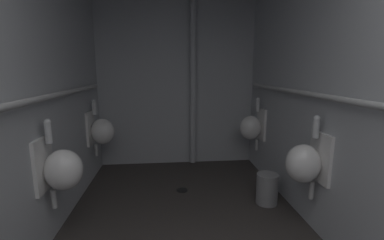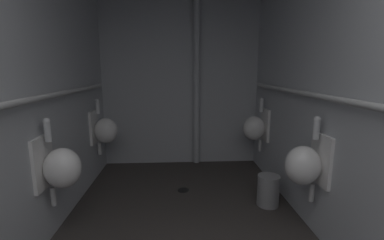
# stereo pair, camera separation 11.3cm
# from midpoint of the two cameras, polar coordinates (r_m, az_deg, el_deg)

# --- Properties ---
(wall_left) EXTENTS (0.06, 4.00, 2.66)m
(wall_left) POSITION_cam_midpoint_polar(r_m,az_deg,el_deg) (2.36, -31.15, 6.08)
(wall_left) COLOR #B5B9BE
(wall_left) RESTS_ON ground
(wall_right) EXTENTS (0.06, 4.00, 2.66)m
(wall_right) POSITION_cam_midpoint_polar(r_m,az_deg,el_deg) (2.47, 29.23, 6.41)
(wall_right) COLOR #B5B9BE
(wall_right) RESTS_ON ground
(wall_back) EXTENTS (2.47, 0.06, 2.66)m
(wall_back) POSITION_cam_midpoint_polar(r_m,az_deg,el_deg) (4.06, -1.70, 9.00)
(wall_back) COLOR #B5B9BE
(wall_back) RESTS_ON ground
(urinal_left_mid) EXTENTS (0.32, 0.30, 0.76)m
(urinal_left_mid) POSITION_cam_midpoint_polar(r_m,az_deg,el_deg) (2.44, -25.49, -9.11)
(urinal_left_mid) COLOR white
(urinal_left_far) EXTENTS (0.32, 0.30, 0.76)m
(urinal_left_far) POSITION_cam_midpoint_polar(r_m,az_deg,el_deg) (3.68, -17.61, -2.03)
(urinal_left_far) COLOR white
(urinal_right_mid) EXTENTS (0.32, 0.30, 0.76)m
(urinal_right_mid) POSITION_cam_midpoint_polar(r_m,az_deg,el_deg) (2.49, 24.52, -8.67)
(urinal_right_mid) COLOR white
(urinal_right_far) EXTENTS (0.32, 0.30, 0.76)m
(urinal_right_far) POSITION_cam_midpoint_polar(r_m,az_deg,el_deg) (3.77, 14.42, -1.56)
(urinal_right_far) COLOR white
(supply_pipe_left) EXTENTS (0.06, 3.24, 0.06)m
(supply_pipe_left) POSITION_cam_midpoint_polar(r_m,az_deg,el_deg) (2.33, -28.88, 4.17)
(supply_pipe_left) COLOR #B2B2B2
(supply_pipe_right) EXTENTS (0.06, 3.30, 0.06)m
(supply_pipe_right) POSITION_cam_midpoint_polar(r_m,az_deg,el_deg) (2.43, 27.13, 4.55)
(supply_pipe_right) COLOR #B2B2B2
(standpipe_back_wall) EXTENTS (0.09, 0.09, 2.61)m
(standpipe_back_wall) POSITION_cam_midpoint_polar(r_m,az_deg,el_deg) (3.96, 1.83, 8.95)
(standpipe_back_wall) COLOR #B5B9BE
(standpipe_back_wall) RESTS_ON ground
(floor_drain) EXTENTS (0.14, 0.14, 0.01)m
(floor_drain) POSITION_cam_midpoint_polar(r_m,az_deg,el_deg) (3.35, -0.91, -14.90)
(floor_drain) COLOR black
(floor_drain) RESTS_ON ground
(waste_bin) EXTENTS (0.24, 0.24, 0.34)m
(waste_bin) POSITION_cam_midpoint_polar(r_m,az_deg,el_deg) (3.10, 17.20, -14.33)
(waste_bin) COLOR gray
(waste_bin) RESTS_ON ground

